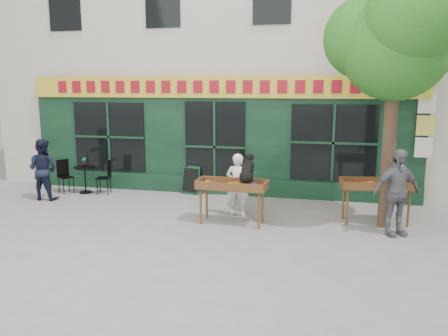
{
  "coord_description": "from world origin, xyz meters",
  "views": [
    {
      "loc": [
        2.96,
        -9.37,
        2.98
      ],
      "look_at": [
        0.68,
        0.5,
        1.11
      ],
      "focal_mm": 35.0,
      "sensor_mm": 36.0,
      "label": 1
    }
  ],
  "objects_px": {
    "man_right": "(396,192)",
    "dog": "(247,168)",
    "book_cart_center": "(232,188)",
    "man_left": "(43,169)",
    "book_cart_right": "(376,187)",
    "woman": "(238,185)",
    "bistro_table": "(85,174)"
  },
  "relations": [
    {
      "from": "man_right",
      "to": "dog",
      "type": "bearing_deg",
      "value": 153.19
    },
    {
      "from": "book_cart_center",
      "to": "man_left",
      "type": "relative_size",
      "value": 0.93
    },
    {
      "from": "book_cart_center",
      "to": "book_cart_right",
      "type": "bearing_deg",
      "value": 16.3
    },
    {
      "from": "dog",
      "to": "book_cart_right",
      "type": "distance_m",
      "value": 2.9
    },
    {
      "from": "woman",
      "to": "book_cart_right",
      "type": "height_order",
      "value": "woman"
    },
    {
      "from": "man_left",
      "to": "man_right",
      "type": "bearing_deg",
      "value": 170.84
    },
    {
      "from": "man_left",
      "to": "book_cart_center",
      "type": "bearing_deg",
      "value": 166.82
    },
    {
      "from": "man_left",
      "to": "bistro_table",
      "type": "bearing_deg",
      "value": -130.84
    },
    {
      "from": "man_right",
      "to": "man_left",
      "type": "height_order",
      "value": "man_right"
    },
    {
      "from": "book_cart_right",
      "to": "dog",
      "type": "bearing_deg",
      "value": -171.49
    },
    {
      "from": "book_cart_center",
      "to": "book_cart_right",
      "type": "distance_m",
      "value": 3.19
    },
    {
      "from": "woman",
      "to": "book_cart_center",
      "type": "bearing_deg",
      "value": 92.36
    },
    {
      "from": "man_right",
      "to": "man_left",
      "type": "xyz_separation_m",
      "value": [
        -8.77,
        0.95,
        -0.07
      ]
    },
    {
      "from": "book_cart_center",
      "to": "man_right",
      "type": "bearing_deg",
      "value": 2.66
    },
    {
      "from": "book_cart_right",
      "to": "bistro_table",
      "type": "bearing_deg",
      "value": 163.85
    },
    {
      "from": "bistro_table",
      "to": "man_left",
      "type": "bearing_deg",
      "value": -127.87
    },
    {
      "from": "man_left",
      "to": "woman",
      "type": "bearing_deg",
      "value": 173.64
    },
    {
      "from": "dog",
      "to": "bistro_table",
      "type": "distance_m",
      "value": 5.44
    },
    {
      "from": "man_left",
      "to": "book_cart_right",
      "type": "bearing_deg",
      "value": 175.67
    },
    {
      "from": "woman",
      "to": "dog",
      "type": "bearing_deg",
      "value": 118.93
    },
    {
      "from": "book_cart_center",
      "to": "woman",
      "type": "height_order",
      "value": "woman"
    },
    {
      "from": "man_right",
      "to": "bistro_table",
      "type": "bearing_deg",
      "value": 139.0
    },
    {
      "from": "book_cart_center",
      "to": "man_left",
      "type": "xyz_separation_m",
      "value": [
        -5.38,
        0.97,
        -0.0
      ]
    },
    {
      "from": "dog",
      "to": "woman",
      "type": "relative_size",
      "value": 0.4
    },
    {
      "from": "book_cart_center",
      "to": "dog",
      "type": "height_order",
      "value": "dog"
    },
    {
      "from": "book_cart_center",
      "to": "bistro_table",
      "type": "distance_m",
      "value": 5.05
    },
    {
      "from": "man_left",
      "to": "dog",
      "type": "bearing_deg",
      "value": 166.95
    },
    {
      "from": "man_right",
      "to": "bistro_table",
      "type": "height_order",
      "value": "man_right"
    },
    {
      "from": "book_cart_right",
      "to": "man_left",
      "type": "relative_size",
      "value": 0.96
    },
    {
      "from": "book_cart_center",
      "to": "woman",
      "type": "distance_m",
      "value": 0.65
    },
    {
      "from": "woman",
      "to": "bistro_table",
      "type": "xyz_separation_m",
      "value": [
        -4.68,
        1.22,
        -0.2
      ]
    },
    {
      "from": "book_cart_right",
      "to": "bistro_table",
      "type": "relative_size",
      "value": 2.07
    }
  ]
}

